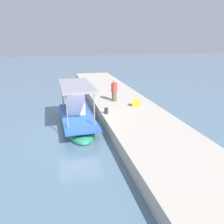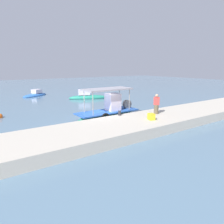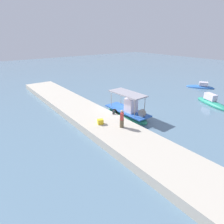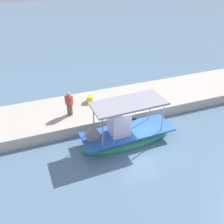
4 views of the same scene
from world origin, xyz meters
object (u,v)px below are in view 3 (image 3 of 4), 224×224
(cargo_crate, at_px, (100,122))
(moored_boat_mid, at_px, (212,103))
(fisherman_near_bollard, at_px, (122,120))
(marker_buoy, at_px, (122,91))
(mooring_bollard, at_px, (114,112))
(main_fishing_boat, at_px, (127,112))
(moored_boat_near, at_px, (200,87))

(cargo_crate, xyz_separation_m, moored_boat_mid, (2.75, 15.42, -0.68))
(fisherman_near_bollard, bearing_deg, marker_buoy, 139.83)
(fisherman_near_bollard, height_order, mooring_bollard, fisherman_near_bollard)
(main_fishing_boat, relative_size, moored_boat_mid, 1.08)
(main_fishing_boat, xyz_separation_m, moored_boat_mid, (3.74, 11.20, -0.24))
(marker_buoy, bearing_deg, cargo_crate, -48.61)
(moored_boat_near, bearing_deg, fisherman_near_bollard, -78.33)
(moored_boat_mid, bearing_deg, cargo_crate, -100.13)
(cargo_crate, height_order, moored_boat_near, cargo_crate)
(mooring_bollard, bearing_deg, fisherman_near_bollard, -23.86)
(fisherman_near_bollard, xyz_separation_m, moored_boat_mid, (1.07, 14.26, -1.19))
(main_fishing_boat, relative_size, marker_buoy, 10.27)
(mooring_bollard, height_order, moored_boat_mid, moored_boat_mid)
(cargo_crate, bearing_deg, fisherman_near_bollard, 34.41)
(fisherman_near_bollard, relative_size, marker_buoy, 2.87)
(fisherman_near_bollard, relative_size, moored_boat_mid, 0.30)
(marker_buoy, height_order, moored_boat_mid, moored_boat_mid)
(mooring_bollard, bearing_deg, moored_boat_near, 94.53)
(fisherman_near_bollard, relative_size, moored_boat_near, 0.35)
(main_fishing_boat, height_order, moored_boat_near, main_fishing_boat)
(fisherman_near_bollard, relative_size, cargo_crate, 3.16)
(fisherman_near_bollard, bearing_deg, moored_boat_mid, 85.72)
(mooring_bollard, bearing_deg, cargo_crate, -65.08)
(mooring_bollard, height_order, moored_boat_near, mooring_bollard)
(main_fishing_boat, distance_m, mooring_bollard, 1.87)
(mooring_bollard, xyz_separation_m, cargo_crate, (1.11, -2.39, 0.04))
(mooring_bollard, height_order, cargo_crate, cargo_crate)
(cargo_crate, distance_m, marker_buoy, 13.45)
(fisherman_near_bollard, bearing_deg, mooring_bollard, 156.14)
(moored_boat_near, bearing_deg, cargo_crate, -83.13)
(mooring_bollard, bearing_deg, moored_boat_mid, 73.47)
(moored_boat_near, distance_m, moored_boat_mid, 8.84)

